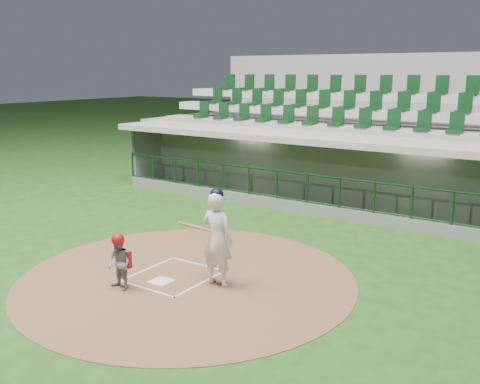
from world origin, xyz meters
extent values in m
plane|color=#1E4814|center=(0.00, 0.00, 0.00)|extent=(120.00, 120.00, 0.00)
cylinder|color=brown|center=(0.30, -0.20, 0.01)|extent=(7.20, 7.20, 0.01)
cube|color=white|center=(0.00, -0.70, 0.02)|extent=(0.43, 0.43, 0.02)
cube|color=white|center=(-0.75, -0.30, 0.02)|extent=(0.05, 1.80, 0.01)
cube|color=white|center=(0.75, -0.30, 0.02)|extent=(0.05, 1.80, 0.01)
cube|color=white|center=(0.00, 0.55, 0.02)|extent=(1.55, 0.05, 0.01)
cube|color=white|center=(0.00, -1.15, 0.02)|extent=(1.55, 0.05, 0.01)
cube|color=gray|center=(0.00, 7.50, -0.55)|extent=(15.00, 3.00, 0.10)
cube|color=slate|center=(0.00, 9.10, 0.85)|extent=(15.00, 0.20, 2.70)
cube|color=beige|center=(0.00, 8.98, 1.10)|extent=(13.50, 0.04, 0.90)
cube|color=slate|center=(-7.50, 7.50, 0.85)|extent=(0.20, 3.00, 2.70)
cube|color=#A59F95|center=(0.00, 7.25, 2.30)|extent=(15.40, 3.50, 0.20)
cube|color=slate|center=(0.00, 5.95, 0.15)|extent=(15.00, 0.15, 0.40)
cube|color=black|center=(0.00, 5.95, 1.73)|extent=(15.00, 0.01, 0.95)
cube|color=brown|center=(0.00, 8.55, -0.28)|extent=(12.75, 0.40, 0.45)
cube|color=white|center=(-3.00, 7.50, 2.17)|extent=(1.30, 0.35, 0.04)
cube|color=white|center=(3.00, 7.50, 2.17)|extent=(1.30, 0.35, 0.04)
imported|color=#AC121F|center=(-5.36, 8.09, 0.38)|extent=(1.29, 1.00, 1.76)
imported|color=#B62013|center=(-1.81, 8.08, 0.39)|extent=(1.13, 0.78, 1.78)
imported|color=#A31811|center=(1.18, 8.43, 0.35)|extent=(0.94, 0.72, 1.71)
imported|color=#9D1210|center=(4.39, 8.42, 0.45)|extent=(1.77, 0.59, 1.89)
cube|color=gray|center=(0.00, 10.75, 1.15)|extent=(17.00, 6.50, 2.50)
cube|color=#A09A91|center=(0.00, 9.25, 2.30)|extent=(16.60, 0.95, 0.30)
cube|color=#ACA89C|center=(0.00, 10.20, 2.85)|extent=(16.60, 0.95, 0.30)
cube|color=#ABA69A|center=(0.00, 11.15, 3.40)|extent=(16.60, 0.95, 0.30)
cube|color=gray|center=(0.00, 14.10, 2.53)|extent=(17.00, 0.25, 5.05)
imported|color=silver|center=(1.06, -0.14, 1.00)|extent=(0.72, 0.48, 1.97)
sphere|color=black|center=(1.06, -0.14, 1.93)|extent=(0.28, 0.28, 0.28)
cylinder|color=tan|center=(0.81, -0.39, 1.25)|extent=(0.58, 0.79, 0.39)
imported|color=gray|center=(-0.42, -1.45, 0.57)|extent=(0.58, 0.47, 1.11)
sphere|color=maroon|center=(-0.42, -1.45, 1.07)|extent=(0.26, 0.26, 0.26)
cube|color=maroon|center=(-0.42, -1.30, 0.62)|extent=(0.32, 0.10, 0.35)
camera|label=1|loc=(7.28, -8.49, 4.35)|focal=40.00mm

